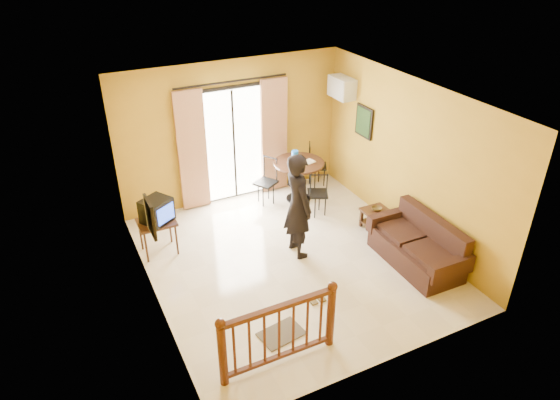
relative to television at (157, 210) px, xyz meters
name	(u,v)px	position (x,y,z in m)	size (l,w,h in m)	color
ground	(291,260)	(1.87, -1.21, -0.81)	(5.00, 5.00, 0.00)	beige
room_shell	(292,169)	(1.87, -1.21, 0.89)	(5.00, 5.00, 5.00)	white
balcony_door	(234,144)	(1.87, 1.23, 0.37)	(2.25, 0.14, 2.46)	black
tv_table	(157,225)	(-0.03, 0.00, -0.28)	(0.61, 0.51, 0.61)	black
television	(157,210)	(0.00, 0.00, 0.00)	(0.59, 0.58, 0.40)	black
picture_left	(150,217)	(-0.35, -1.41, 0.74)	(0.05, 0.42, 0.52)	black
dining_table	(299,170)	(2.97, 0.59, -0.15)	(1.00, 1.00, 0.83)	black
water_jug	(295,157)	(2.89, 0.61, 0.14)	(0.13, 0.13, 0.25)	blue
serving_tray	(308,162)	(3.11, 0.49, 0.03)	(0.28, 0.18, 0.02)	#F0E5CC
dining_chairs	(300,200)	(2.98, 0.54, -0.81)	(1.84, 1.59, 0.95)	black
air_conditioner	(342,88)	(3.96, 0.74, 1.34)	(0.31, 0.60, 0.40)	silver
botanical_print	(364,122)	(4.08, 0.09, 0.84)	(0.05, 0.50, 0.60)	black
coffee_table	(383,222)	(3.72, -1.22, -0.56)	(0.48, 0.86, 0.38)	black
bowl	(377,209)	(3.72, -1.01, -0.40)	(0.19, 0.19, 0.06)	#4F3E1B
sofa	(419,247)	(3.72, -2.19, -0.51)	(0.82, 1.72, 0.82)	black
standing_person	(298,206)	(2.08, -1.04, 0.10)	(0.67, 0.44, 1.83)	black
stair_balustrade	(279,330)	(0.72, -3.11, -0.25)	(1.63, 0.13, 1.04)	#471E0F
doormat	(281,334)	(0.96, -2.68, -0.80)	(0.60, 0.40, 0.02)	#514B41
sandals	(315,298)	(1.75, -2.25, -0.80)	(0.24, 0.25, 0.03)	#4F3E1B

